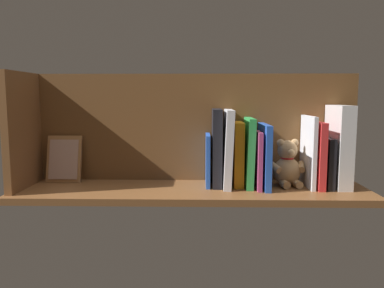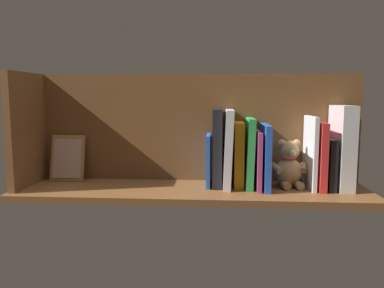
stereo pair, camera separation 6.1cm
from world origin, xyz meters
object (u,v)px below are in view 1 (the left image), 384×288
object	(u,v)px
book_0	(325,162)
teddy_bear	(287,165)
dictionary_thick_white	(339,146)
picture_frame_leaning	(64,159)

from	to	relation	value
book_0	teddy_bear	size ratio (longest dim) A/B	1.05
book_0	teddy_bear	distance (cm)	12.44
dictionary_thick_white	book_0	world-z (taller)	dictionary_thick_white
book_0	dictionary_thick_white	bearing A→B (deg)	177.14
book_0	teddy_bear	bearing A→B (deg)	-2.71
dictionary_thick_white	picture_frame_leaning	world-z (taller)	dictionary_thick_white
book_0	picture_frame_leaning	world-z (taller)	book_0
teddy_bear	picture_frame_leaning	distance (cm)	78.03
dictionary_thick_white	teddy_bear	xyz separation A→B (cm)	(16.72, -0.80, -6.62)
dictionary_thick_white	book_0	xyz separation A→B (cm)	(4.37, -0.22, -5.29)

